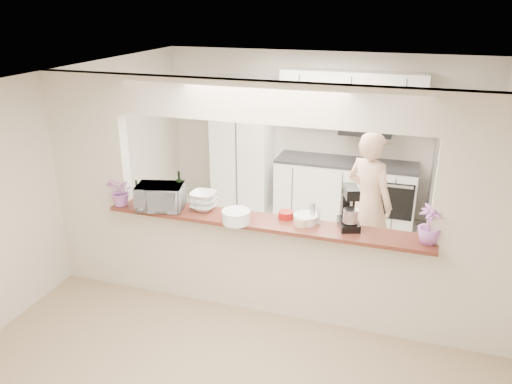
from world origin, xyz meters
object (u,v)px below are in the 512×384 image
at_px(toaster_oven, 160,197).
at_px(refrigerator, 459,179).
at_px(stand_mixer, 349,209).
at_px(person, 368,203).

bearing_deg(toaster_oven, refrigerator, 26.48).
xyz_separation_m(refrigerator, stand_mixer, (-1.20, -2.59, 0.44)).
xyz_separation_m(refrigerator, toaster_oven, (-3.20, -2.75, 0.38)).
bearing_deg(refrigerator, stand_mixer, -114.98).
relative_size(refrigerator, toaster_oven, 3.46).
xyz_separation_m(toaster_oven, stand_mixer, (2.00, 0.16, 0.06)).
height_order(stand_mixer, person, person).
height_order(refrigerator, stand_mixer, refrigerator).
bearing_deg(stand_mixer, refrigerator, 65.02).
relative_size(refrigerator, person, 0.96).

